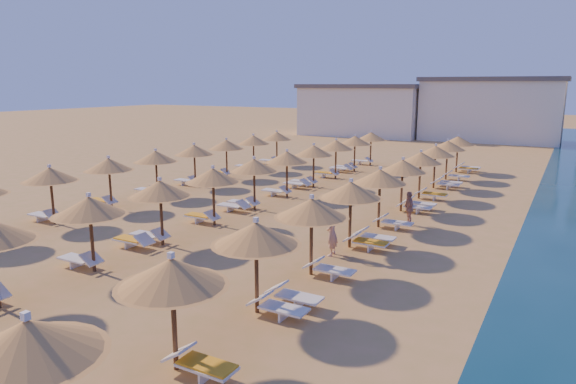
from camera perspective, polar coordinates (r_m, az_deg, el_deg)
The scene contains 8 objects.
ground at distance 21.97m, azimuth -4.49°, elevation -5.27°, with size 220.00×220.00×0.00m, color tan.
hotel_blocks at distance 63.80m, azimuth 23.04°, elevation 8.46°, with size 47.62×9.82×8.10m.
parasol_row_east at distance 23.64m, azimuth 10.20°, elevation 1.58°, with size 2.59×37.28×2.84m.
parasol_row_west at distance 26.60m, azimuth -3.79°, elevation 2.88°, with size 2.59×37.28×2.84m.
parasol_row_inland at distance 32.05m, azimuth -12.35°, elevation 4.17°, with size 2.59×26.87×2.84m.
loungers at distance 26.49m, azimuth -0.96°, elevation -1.49°, with size 16.76×36.24×0.66m.
beachgoer_a at distance 19.74m, azimuth 4.91°, elevation -4.55°, with size 0.65×0.43×1.79m, color tan.
beachgoer_c at distance 24.54m, azimuth 13.27°, elevation -1.78°, with size 0.94×0.39×1.61m, color tan.
Camera 1 is at (11.71, -17.43, 6.46)m, focal length 32.00 mm.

